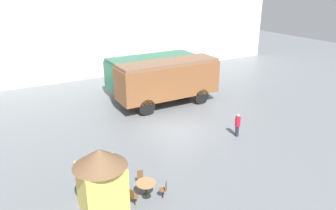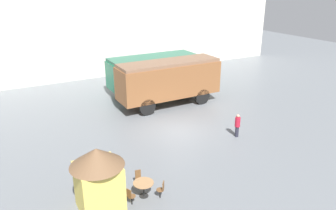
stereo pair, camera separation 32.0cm
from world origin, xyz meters
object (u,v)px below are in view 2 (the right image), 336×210
cafe_chair_0 (130,196)px  ticket_kiosk (98,176)px  streamlined_locomotive (160,70)px  passenger_coach_wooden (169,79)px  cafe_table_near (144,185)px  visitor_person (237,125)px

cafe_chair_0 → ticket_kiosk: (-1.26, 0.44, 1.16)m
streamlined_locomotive → cafe_chair_0: 16.68m
streamlined_locomotive → passenger_coach_wooden: bearing=-106.6°
cafe_table_near → visitor_person: (7.97, 2.83, 0.23)m
passenger_coach_wooden → cafe_table_near: 12.34m
cafe_chair_0 → visitor_person: bearing=-2.2°
passenger_coach_wooden → visitor_person: bearing=-81.9°
ticket_kiosk → streamlined_locomotive: bearing=53.5°
visitor_person → ticket_kiosk: (-10.02, -2.71, 0.83)m
cafe_table_near → passenger_coach_wooden: bearing=55.4°
visitor_person → ticket_kiosk: ticket_kiosk is taller
cafe_table_near → ticket_kiosk: 2.31m
passenger_coach_wooden → ticket_kiosk: (-8.99, -9.95, -0.54)m
cafe_table_near → ticket_kiosk: ticket_kiosk is taller
streamlined_locomotive → ticket_kiosk: size_ratio=3.27×
visitor_person → streamlined_locomotive: bearing=89.6°
streamlined_locomotive → visitor_person: 10.98m
cafe_table_near → visitor_person: size_ratio=0.62×
passenger_coach_wooden → ticket_kiosk: passenger_coach_wooden is taller
passenger_coach_wooden → ticket_kiosk: 13.43m
ticket_kiosk → visitor_person: bearing=15.2°
passenger_coach_wooden → visitor_person: 7.44m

